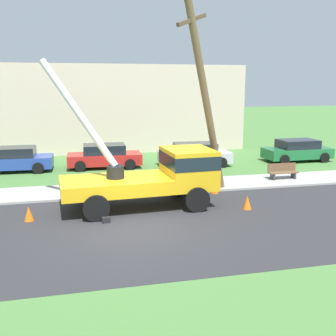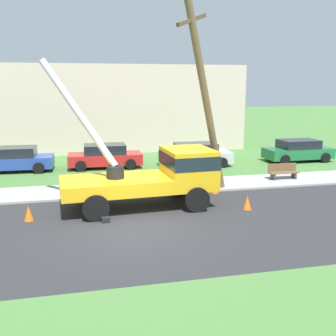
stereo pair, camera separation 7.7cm
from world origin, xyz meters
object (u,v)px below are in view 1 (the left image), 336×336
parked_sedan_blue (13,159)px  parked_sedan_red (104,156)px  traffic_cone_ahead (247,202)px  traffic_cone_behind (29,214)px  leaning_utility_pole (205,97)px  parked_sedan_green (297,150)px  parked_sedan_silver (195,155)px  traffic_cone_curbside (215,187)px  park_bench (283,172)px  utility_truck (159,173)px

parked_sedan_blue → parked_sedan_red: (5.24, -0.07, 0.00)m
traffic_cone_ahead → parked_sedan_red: size_ratio=0.13×
traffic_cone_ahead → traffic_cone_behind: bearing=176.7°
traffic_cone_behind → leaning_utility_pole: bearing=14.9°
parked_sedan_green → traffic_cone_behind: bearing=-152.1°
leaning_utility_pole → parked_sedan_green: 11.38m
traffic_cone_ahead → parked_sedan_blue: bearing=136.4°
parked_sedan_silver → parked_sedan_green: 7.03m
leaning_utility_pole → parked_sedan_red: (-3.97, 7.21, -3.72)m
traffic_cone_ahead → leaning_utility_pole: bearing=112.9°
parked_sedan_red → parked_sedan_silver: bearing=-7.5°
traffic_cone_behind → parked_sedan_silver: parked_sedan_silver is taller
leaning_utility_pole → traffic_cone_behind: (-7.44, -1.98, -4.15)m
traffic_cone_curbside → park_bench: bearing=20.2°
park_bench → traffic_cone_behind: bearing=-163.3°
parked_sedan_silver → park_bench: bearing=-54.7°
leaning_utility_pole → traffic_cone_ahead: bearing=-67.1°
traffic_cone_curbside → parked_sedan_red: bearing=122.7°
utility_truck → parked_sedan_silver: utility_truck is taller
parked_sedan_blue → park_bench: 15.18m
traffic_cone_behind → parked_sedan_green: parked_sedan_green is taller
traffic_cone_ahead → park_bench: size_ratio=0.35×
traffic_cone_curbside → leaning_utility_pole: bearing=-167.6°
leaning_utility_pole → traffic_cone_curbside: bearing=12.4°
parked_sedan_blue → parked_sedan_green: 17.79m
parked_sedan_silver → traffic_cone_behind: bearing=-136.6°
utility_truck → leaning_utility_pole: bearing=26.8°
leaning_utility_pole → park_bench: (4.91, 1.72, -3.97)m
utility_truck → traffic_cone_ahead: (3.40, -1.29, -1.13)m
parked_sedan_red → parked_sedan_silver: same height
traffic_cone_behind → parked_sedan_green: size_ratio=0.13×
parked_sedan_red → leaning_utility_pole: bearing=-61.2°
traffic_cone_behind → traffic_cone_ahead: bearing=-3.3°
park_bench → traffic_cone_ahead: bearing=-132.6°
utility_truck → traffic_cone_curbside: bearing=24.2°
parked_sedan_blue → parked_sedan_silver: (10.74, -0.80, 0.00)m
traffic_cone_curbside → parked_sedan_blue: 12.13m
traffic_cone_ahead → parked_sedan_green: (7.52, 8.98, 0.43)m
traffic_cone_curbside → traffic_cone_behind: bearing=-165.3°
parked_sedan_silver → park_bench: 5.85m
traffic_cone_behind → park_bench: (12.35, 3.70, 0.18)m
park_bench → parked_sedan_green: bearing=52.7°
utility_truck → parked_sedan_red: bearing=100.9°
utility_truck → parked_sedan_blue: bearing=128.9°
traffic_cone_curbside → park_bench: size_ratio=0.35×
parked_sedan_red → utility_truck: bearing=-79.1°
utility_truck → traffic_cone_ahead: utility_truck is taller
parked_sedan_blue → park_bench: parked_sedan_blue is taller
utility_truck → parked_sedan_green: (10.92, 7.70, -0.70)m
traffic_cone_curbside → parked_sedan_red: (-4.55, 7.09, 0.43)m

